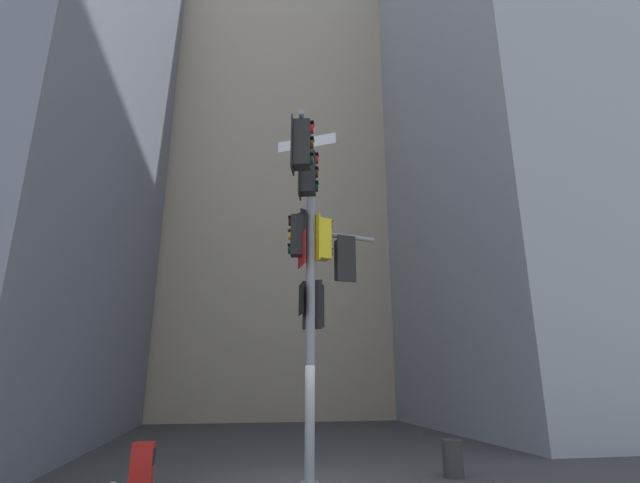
% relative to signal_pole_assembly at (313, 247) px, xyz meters
% --- Properties ---
extents(building_tower_right, '(14.12, 14.12, 38.92)m').
position_rel_signal_pole_assembly_xyz_m(building_tower_right, '(14.56, 9.96, 14.29)').
color(building_tower_right, '#9399A3').
rests_on(building_tower_right, ground).
extents(building_mid_block, '(15.88, 15.88, 35.21)m').
position_rel_signal_pole_assembly_xyz_m(building_mid_block, '(0.36, 24.22, 12.43)').
color(building_mid_block, tan).
rests_on(building_mid_block, ground).
extents(signal_pole_assembly, '(2.51, 2.98, 8.53)m').
position_rel_signal_pole_assembly_xyz_m(signal_pole_assembly, '(0.00, 0.00, 0.00)').
color(signal_pole_assembly, gray).
rests_on(signal_pole_assembly, ground).
extents(newspaper_box, '(0.45, 0.36, 0.93)m').
position_rel_signal_pole_assembly_xyz_m(newspaper_box, '(-3.45, 0.85, -4.71)').
color(newspaper_box, red).
rests_on(newspaper_box, ground).
extents(trash_bin, '(0.48, 0.48, 0.83)m').
position_rel_signal_pole_assembly_xyz_m(trash_bin, '(3.52, 0.90, -4.76)').
color(trash_bin, '#2D2D2D').
rests_on(trash_bin, ground).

